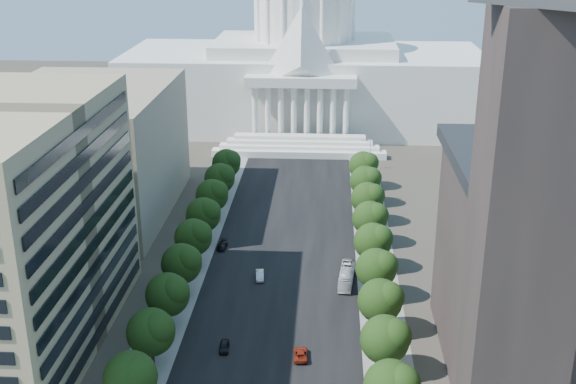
% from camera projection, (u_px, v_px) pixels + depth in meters
% --- Properties ---
extents(road_asphalt, '(30.00, 260.00, 0.01)m').
position_uv_depth(road_asphalt, '(288.00, 232.00, 163.14)').
color(road_asphalt, black).
rests_on(road_asphalt, ground).
extents(sidewalk_left, '(8.00, 260.00, 0.02)m').
position_uv_depth(sidewalk_left, '(204.00, 230.00, 164.19)').
color(sidewalk_left, gray).
rests_on(sidewalk_left, ground).
extents(sidewalk_right, '(8.00, 260.00, 0.02)m').
position_uv_depth(sidewalk_right, '(372.00, 234.00, 162.09)').
color(sidewalk_right, gray).
rests_on(sidewalk_right, ground).
extents(capitol, '(120.00, 56.00, 73.00)m').
position_uv_depth(capitol, '(304.00, 66.00, 244.93)').
color(capitol, white).
rests_on(capitol, ground).
extents(office_block_left_far, '(38.00, 52.00, 30.00)m').
position_uv_depth(office_block_left_far, '(87.00, 152.00, 169.91)').
color(office_block_left_far, gray).
rests_on(office_block_left_far, ground).
extents(tree_l_b, '(7.79, 7.60, 9.97)m').
position_uv_depth(tree_l_b, '(132.00, 377.00, 99.94)').
color(tree_l_b, '#33261C').
rests_on(tree_l_b, ground).
extents(tree_l_c, '(7.79, 7.60, 9.97)m').
position_uv_depth(tree_l_c, '(153.00, 331.00, 111.17)').
color(tree_l_c, '#33261C').
rests_on(tree_l_c, ground).
extents(tree_l_d, '(7.79, 7.60, 9.97)m').
position_uv_depth(tree_l_d, '(169.00, 294.00, 122.39)').
color(tree_l_d, '#33261C').
rests_on(tree_l_d, ground).
extents(tree_l_e, '(7.79, 7.60, 9.97)m').
position_uv_depth(tree_l_e, '(183.00, 263.00, 133.62)').
color(tree_l_e, '#33261C').
rests_on(tree_l_e, ground).
extents(tree_l_f, '(7.79, 7.60, 9.97)m').
position_uv_depth(tree_l_f, '(195.00, 236.00, 144.84)').
color(tree_l_f, '#33261C').
rests_on(tree_l_f, ground).
extents(tree_l_g, '(7.79, 7.60, 9.97)m').
position_uv_depth(tree_l_g, '(205.00, 214.00, 156.07)').
color(tree_l_g, '#33261C').
rests_on(tree_l_g, ground).
extents(tree_l_h, '(7.79, 7.60, 9.97)m').
position_uv_depth(tree_l_h, '(213.00, 194.00, 167.30)').
color(tree_l_h, '#33261C').
rests_on(tree_l_h, ground).
extents(tree_l_i, '(7.79, 7.60, 9.97)m').
position_uv_depth(tree_l_i, '(221.00, 177.00, 178.52)').
color(tree_l_i, '#33261C').
rests_on(tree_l_i, ground).
extents(tree_l_j, '(7.79, 7.60, 9.97)m').
position_uv_depth(tree_l_j, '(227.00, 162.00, 189.75)').
color(tree_l_j, '#33261C').
rests_on(tree_l_j, ground).
extents(tree_r_c, '(7.79, 7.60, 9.97)m').
position_uv_depth(tree_r_c, '(387.00, 338.00, 109.18)').
color(tree_r_c, '#33261C').
rests_on(tree_r_c, ground).
extents(tree_r_d, '(7.79, 7.60, 9.97)m').
position_uv_depth(tree_r_d, '(382.00, 300.00, 120.41)').
color(tree_r_d, '#33261C').
rests_on(tree_r_d, ground).
extents(tree_r_e, '(7.79, 7.60, 9.97)m').
position_uv_depth(tree_r_e, '(378.00, 268.00, 131.63)').
color(tree_r_e, '#33261C').
rests_on(tree_r_e, ground).
extents(tree_r_f, '(7.79, 7.60, 9.97)m').
position_uv_depth(tree_r_f, '(374.00, 241.00, 142.86)').
color(tree_r_f, '#33261C').
rests_on(tree_r_f, ground).
extents(tree_r_g, '(7.79, 7.60, 9.97)m').
position_uv_depth(tree_r_g, '(371.00, 218.00, 154.08)').
color(tree_r_g, '#33261C').
rests_on(tree_r_g, ground).
extents(tree_r_h, '(7.79, 7.60, 9.97)m').
position_uv_depth(tree_r_h, '(369.00, 198.00, 165.31)').
color(tree_r_h, '#33261C').
rests_on(tree_r_h, ground).
extents(tree_r_i, '(7.79, 7.60, 9.97)m').
position_uv_depth(tree_r_i, '(367.00, 180.00, 176.54)').
color(tree_r_i, '#33261C').
rests_on(tree_r_i, ground).
extents(tree_r_j, '(7.79, 7.60, 9.97)m').
position_uv_depth(tree_r_j, '(365.00, 165.00, 187.76)').
color(tree_r_j, '#33261C').
rests_on(tree_r_j, ground).
extents(streetlight_b, '(2.61, 0.44, 9.00)m').
position_uv_depth(streetlight_b, '(398.00, 345.00, 108.56)').
color(streetlight_b, gray).
rests_on(streetlight_b, ground).
extents(streetlight_c, '(2.61, 0.44, 9.00)m').
position_uv_depth(streetlight_c, '(386.00, 271.00, 131.95)').
color(streetlight_c, gray).
rests_on(streetlight_c, ground).
extents(streetlight_d, '(2.61, 0.44, 9.00)m').
position_uv_depth(streetlight_d, '(378.00, 218.00, 155.33)').
color(streetlight_d, gray).
rests_on(streetlight_d, ground).
extents(streetlight_e, '(2.61, 0.44, 9.00)m').
position_uv_depth(streetlight_e, '(372.00, 180.00, 178.72)').
color(streetlight_e, gray).
rests_on(streetlight_e, ground).
extents(streetlight_f, '(2.61, 0.44, 9.00)m').
position_uv_depth(streetlight_f, '(368.00, 150.00, 202.11)').
color(streetlight_f, gray).
rests_on(streetlight_f, ground).
extents(car_dark_a, '(1.76, 3.90, 1.30)m').
position_uv_depth(car_dark_a, '(224.00, 346.00, 117.68)').
color(car_dark_a, black).
rests_on(car_dark_a, ground).
extents(car_silver, '(1.99, 4.52, 1.44)m').
position_uv_depth(car_silver, '(260.00, 275.00, 141.32)').
color(car_silver, '#B5B7BD').
rests_on(car_silver, ground).
extents(car_red, '(2.39, 4.82, 1.31)m').
position_uv_depth(car_red, '(301.00, 354.00, 115.53)').
color(car_red, maroon).
rests_on(car_red, ground).
extents(car_dark_b, '(2.10, 4.61, 1.31)m').
position_uv_depth(car_dark_b, '(222.00, 245.00, 154.60)').
color(car_dark_b, black).
rests_on(car_dark_b, ground).
extents(city_bus, '(3.48, 10.75, 2.94)m').
position_uv_depth(city_bus, '(346.00, 276.00, 139.42)').
color(city_bus, silver).
rests_on(city_bus, ground).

